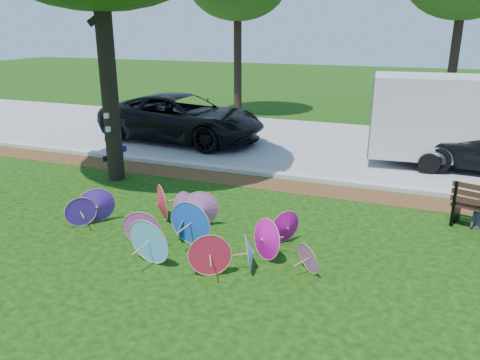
% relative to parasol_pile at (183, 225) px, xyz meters
% --- Properties ---
extents(ground, '(90.00, 90.00, 0.00)m').
position_rel_parasol_pile_xyz_m(ground, '(0.09, -0.51, -0.38)').
color(ground, black).
rests_on(ground, ground).
extents(mulch_strip, '(90.00, 1.00, 0.01)m').
position_rel_parasol_pile_xyz_m(mulch_strip, '(0.09, 3.99, -0.38)').
color(mulch_strip, '#472D16').
rests_on(mulch_strip, ground).
extents(curb, '(90.00, 0.30, 0.12)m').
position_rel_parasol_pile_xyz_m(curb, '(0.09, 4.69, -0.32)').
color(curb, '#B7B5AD').
rests_on(curb, ground).
extents(street, '(90.00, 8.00, 0.01)m').
position_rel_parasol_pile_xyz_m(street, '(0.09, 8.84, -0.38)').
color(street, gray).
rests_on(street, ground).
extents(parasol_pile, '(5.49, 2.62, 0.90)m').
position_rel_parasol_pile_xyz_m(parasol_pile, '(0.00, 0.00, 0.00)').
color(parasol_pile, '#C00A8D').
rests_on(parasol_pile, ground).
extents(black_van, '(6.26, 3.30, 1.68)m').
position_rel_parasol_pile_xyz_m(black_van, '(-4.05, 7.58, 0.46)').
color(black_van, black).
rests_on(black_van, ground).
extents(cargo_trailer, '(3.51, 2.40, 2.94)m').
position_rel_parasol_pile_xyz_m(cargo_trailer, '(4.29, 7.58, 1.09)').
color(cargo_trailer, silver).
rests_on(cargo_trailer, ground).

